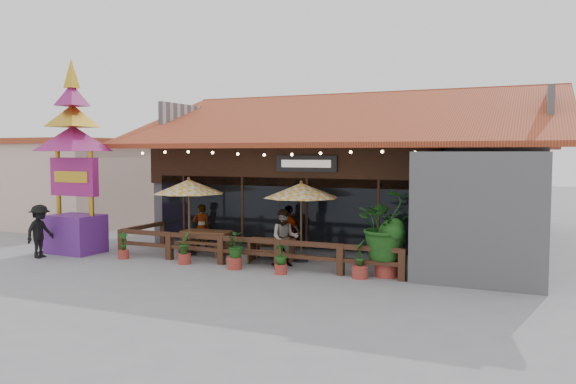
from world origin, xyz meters
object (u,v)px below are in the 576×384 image
at_px(thai_sign_tower, 73,144).
at_px(picnic_table_left, 207,238).
at_px(pedestrian, 40,231).
at_px(tropical_plant, 387,227).
at_px(picnic_table_right, 271,246).
at_px(umbrella_left, 189,187).
at_px(umbrella_right, 301,191).

bearing_deg(thai_sign_tower, picnic_table_left, 20.40).
bearing_deg(thai_sign_tower, pedestrian, -107.39).
bearing_deg(tropical_plant, pedestrian, -170.79).
xyz_separation_m(picnic_table_right, pedestrian, (-7.48, -2.57, 0.41)).
height_order(umbrella_left, pedestrian, umbrella_left).
relative_size(umbrella_right, picnic_table_left, 1.63).
relative_size(tropical_plant, pedestrian, 1.40).
height_order(picnic_table_left, picnic_table_right, picnic_table_left).
height_order(umbrella_left, tropical_plant, umbrella_left).
xyz_separation_m(umbrella_right, thai_sign_tower, (-7.99, -1.75, 1.57)).
xyz_separation_m(umbrella_left, tropical_plant, (7.23, -0.75, -0.93)).
height_order(umbrella_right, tropical_plant, umbrella_right).
bearing_deg(thai_sign_tower, umbrella_right, 12.36).
height_order(picnic_table_left, tropical_plant, tropical_plant).
bearing_deg(umbrella_left, picnic_table_left, 24.96).
bearing_deg(umbrella_right, picnic_table_left, -178.38).
relative_size(umbrella_left, tropical_plant, 1.10).
height_order(picnic_table_right, pedestrian, pedestrian).
xyz_separation_m(umbrella_right, picnic_table_left, (-3.55, -0.10, -1.77)).
relative_size(picnic_table_right, pedestrian, 0.95).
height_order(umbrella_left, umbrella_right, umbrella_left).
relative_size(umbrella_left, umbrella_right, 0.93).
distance_m(tropical_plant, pedestrian, 11.66).
bearing_deg(thai_sign_tower, picnic_table_right, 10.77).
bearing_deg(tropical_plant, umbrella_left, 174.08).
height_order(umbrella_right, pedestrian, umbrella_right).
xyz_separation_m(tropical_plant, pedestrian, (-11.50, -1.87, -0.54)).
distance_m(umbrella_right, tropical_plant, 3.43).
xyz_separation_m(umbrella_left, thai_sign_tower, (-3.88, -1.39, 1.52)).
bearing_deg(picnic_table_right, picnic_table_left, 173.55).
bearing_deg(tropical_plant, picnic_table_right, 170.00).
bearing_deg(tropical_plant, umbrella_right, 160.47).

